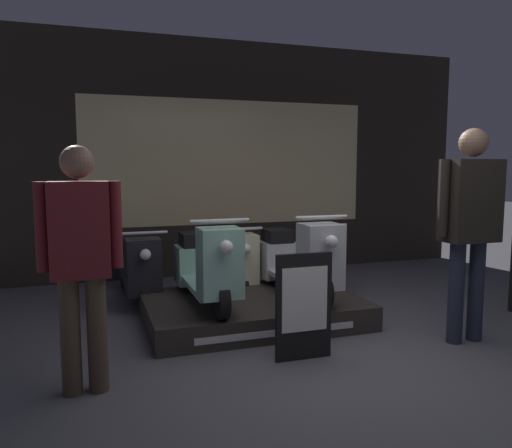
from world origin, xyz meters
name	(u,v)px	position (x,y,z in m)	size (l,w,h in m)	color
ground_plane	(351,363)	(0.00, 0.00, 0.00)	(30.00, 30.00, 0.00)	#4C4C51
shop_wall_back	(229,159)	(0.00, 3.49, 1.60)	(7.21, 0.09, 3.20)	#28231E
display_platform	(252,309)	(-0.39, 1.23, 0.12)	(2.04, 1.38, 0.23)	#2D2823
scooter_display_left	(206,266)	(-0.85, 1.23, 0.57)	(0.49, 1.54, 0.84)	black
scooter_display_right	(297,260)	(0.07, 1.23, 0.57)	(0.49, 1.54, 0.84)	black
scooter_backrow_0	(139,269)	(-1.36, 2.41, 0.34)	(0.49, 1.54, 0.84)	black
scooter_backrow_1	(228,264)	(-0.32, 2.41, 0.34)	(0.49, 1.54, 0.84)	black
scooter_backrow_2	(307,259)	(0.72, 2.41, 0.34)	(0.49, 1.54, 0.84)	black
person_left_browsing	(81,254)	(-1.93, 0.12, 0.94)	(0.53, 0.21, 1.63)	#473828
person_right_browsing	(470,215)	(1.17, 0.12, 1.09)	(0.63, 0.26, 1.81)	#232838
price_sign_board	(304,306)	(-0.31, 0.19, 0.42)	(0.46, 0.04, 0.84)	black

